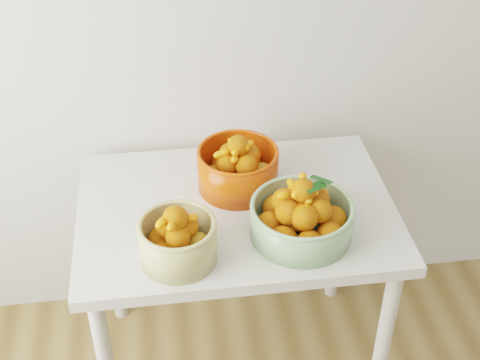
# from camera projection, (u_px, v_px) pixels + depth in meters

# --- Properties ---
(table) EXTENTS (1.00, 0.70, 0.75)m
(table) POSITION_uv_depth(u_px,v_px,m) (236.00, 229.00, 2.17)
(table) COLOR silver
(table) RESTS_ON ground
(bowl_cream) EXTENTS (0.30, 0.30, 0.19)m
(bowl_cream) POSITION_uv_depth(u_px,v_px,m) (178.00, 240.00, 1.88)
(bowl_cream) COLOR tan
(bowl_cream) RESTS_ON table
(bowl_green) EXTENTS (0.32, 0.32, 0.20)m
(bowl_green) POSITION_uv_depth(u_px,v_px,m) (302.00, 216.00, 1.97)
(bowl_green) COLOR #86AE7A
(bowl_green) RESTS_ON table
(bowl_orange) EXTENTS (0.30, 0.30, 0.19)m
(bowl_orange) POSITION_uv_depth(u_px,v_px,m) (238.00, 167.00, 2.15)
(bowl_orange) COLOR red
(bowl_orange) RESTS_ON table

